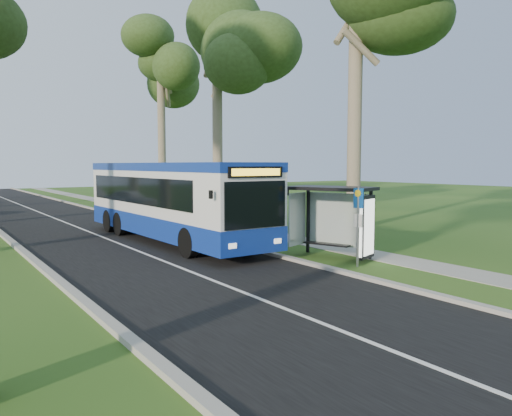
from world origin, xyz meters
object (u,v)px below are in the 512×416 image
at_px(bus_stop_sign, 358,217).
at_px(bus, 171,201).
at_px(litter_bin, 271,232).
at_px(bus_shelter, 342,209).

bearing_deg(bus_stop_sign, bus, 98.29).
xyz_separation_m(bus, bus_stop_sign, (2.61, -7.88, -0.12)).
bearing_deg(bus, litter_bin, -44.90).
distance_m(bus, bus_stop_sign, 8.30).
xyz_separation_m(bus_shelter, litter_bin, (-0.05, 3.88, -1.22)).
relative_size(bus_stop_sign, litter_bin, 2.65).
xyz_separation_m(bus, bus_shelter, (3.02, -6.74, 0.03)).
distance_m(bus, litter_bin, 4.29).
bearing_deg(bus_shelter, litter_bin, 70.05).
xyz_separation_m(bus_stop_sign, bus_shelter, (0.41, 1.14, 0.15)).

